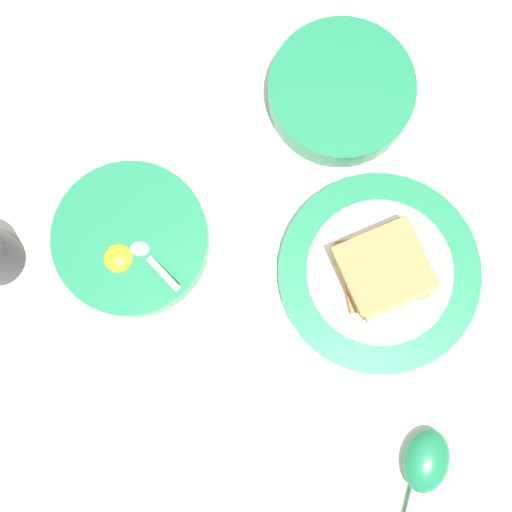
% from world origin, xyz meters
% --- Properties ---
extents(ground_plane, '(3.00, 3.00, 0.00)m').
position_xyz_m(ground_plane, '(0.00, 0.00, 0.00)').
color(ground_plane, silver).
extents(egg_bowl, '(0.17, 0.17, 0.07)m').
position_xyz_m(egg_bowl, '(-0.10, 0.01, 0.02)').
color(egg_bowl, '#196B42').
rests_on(egg_bowl, ground_plane).
extents(toast_plate, '(0.23, 0.23, 0.02)m').
position_xyz_m(toast_plate, '(0.18, 0.01, 0.01)').
color(toast_plate, '#196B42').
rests_on(toast_plate, ground_plane).
extents(toast_sandwich, '(0.13, 0.12, 0.04)m').
position_xyz_m(toast_sandwich, '(0.19, 0.01, 0.04)').
color(toast_sandwich, '#9E7042').
rests_on(toast_sandwich, toast_plate).
extents(soup_spoon, '(0.06, 0.15, 0.03)m').
position_xyz_m(soup_spoon, '(0.25, -0.20, 0.01)').
color(soup_spoon, '#196B42').
rests_on(soup_spoon, ground_plane).
extents(congee_bowl, '(0.17, 0.17, 0.04)m').
position_xyz_m(congee_bowl, '(0.12, 0.21, 0.02)').
color(congee_bowl, '#196B42').
rests_on(congee_bowl, ground_plane).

